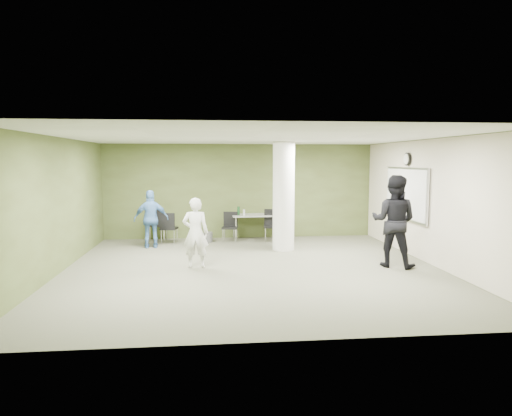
{
  "coord_description": "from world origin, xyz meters",
  "views": [
    {
      "loc": [
        -0.91,
        -9.59,
        2.32
      ],
      "look_at": [
        0.18,
        1.0,
        1.2
      ],
      "focal_mm": 32.0,
      "sensor_mm": 36.0,
      "label": 1
    }
  ],
  "objects": [
    {
      "name": "wall_back",
      "position": [
        0.0,
        4.0,
        1.4
      ],
      "size": [
        8.0,
        2.8,
        0.02
      ],
      "primitive_type": "cube",
      "rotation": [
        1.57,
        0.0,
        0.0
      ],
      "color": "#444D24",
      "rests_on": "floor"
    },
    {
      "name": "man_blue",
      "position": [
        -2.45,
        2.6,
        0.77
      ],
      "size": [
        0.95,
        0.51,
        1.54
      ],
      "primitive_type": "imported",
      "rotation": [
        0.0,
        0.0,
        3.3
      ],
      "color": "#4774B0",
      "rests_on": "floor"
    },
    {
      "name": "wastebasket",
      "position": [
        -0.95,
        3.28,
        0.15
      ],
      "size": [
        0.25,
        0.25,
        0.29
      ],
      "primitive_type": "cylinder",
      "color": "#4C4C4C",
      "rests_on": "floor"
    },
    {
      "name": "column",
      "position": [
        1.0,
        2.0,
        1.4
      ],
      "size": [
        0.56,
        0.56,
        2.8
      ],
      "primitive_type": "cylinder",
      "color": "silver",
      "rests_on": "floor"
    },
    {
      "name": "whiteboard",
      "position": [
        3.92,
        1.2,
        1.5
      ],
      "size": [
        0.05,
        2.3,
        1.3
      ],
      "color": "silver",
      "rests_on": "wall_right_cream"
    },
    {
      "name": "chair_table_left",
      "position": [
        -0.32,
        3.31,
        0.49
      ],
      "size": [
        0.49,
        0.49,
        0.85
      ],
      "rotation": [
        0.0,
        0.0,
        -0.16
      ],
      "color": "black",
      "rests_on": "floor"
    },
    {
      "name": "floor",
      "position": [
        0.0,
        0.0,
        0.0
      ],
      "size": [
        8.0,
        8.0,
        0.0
      ],
      "primitive_type": "plane",
      "color": "#535543",
      "rests_on": "ground"
    },
    {
      "name": "chair_back_left",
      "position": [
        -2.4,
        3.56,
        0.55
      ],
      "size": [
        0.53,
        0.53,
        0.95
      ],
      "rotation": [
        0.0,
        0.0,
        3.01
      ],
      "color": "black",
      "rests_on": "floor"
    },
    {
      "name": "ceiling",
      "position": [
        0.0,
        0.0,
        2.8
      ],
      "size": [
        8.0,
        8.0,
        0.0
      ],
      "primitive_type": "plane",
      "rotation": [
        3.14,
        0.0,
        0.0
      ],
      "color": "white",
      "rests_on": "wall_back"
    },
    {
      "name": "man_black",
      "position": [
        3.08,
        -0.11,
        1.0
      ],
      "size": [
        1.23,
        1.17,
        2.0
      ],
      "primitive_type": "imported",
      "rotation": [
        0.0,
        0.0,
        2.57
      ],
      "color": "black",
      "rests_on": "floor"
    },
    {
      "name": "chair_table_right",
      "position": [
        0.86,
        3.19,
        0.54
      ],
      "size": [
        0.51,
        0.51,
        0.93
      ],
      "rotation": [
        0.0,
        0.0,
        -0.11
      ],
      "color": "black",
      "rests_on": "floor"
    },
    {
      "name": "wall_clock",
      "position": [
        3.92,
        1.2,
        2.35
      ],
      "size": [
        0.06,
        0.32,
        0.32
      ],
      "color": "black",
      "rests_on": "wall_right_cream"
    },
    {
      "name": "wall_left",
      "position": [
        -4.0,
        0.0,
        1.4
      ],
      "size": [
        0.02,
        8.0,
        2.8
      ],
      "primitive_type": "cube",
      "color": "#444D24",
      "rests_on": "floor"
    },
    {
      "name": "chair_back_right",
      "position": [
        -2.05,
        3.1,
        0.51
      ],
      "size": [
        0.5,
        0.5,
        0.88
      ],
      "rotation": [
        0.0,
        0.0,
        2.99
      ],
      "color": "black",
      "rests_on": "floor"
    },
    {
      "name": "folding_table",
      "position": [
        0.5,
        3.54,
        0.7
      ],
      "size": [
        1.6,
        0.77,
        0.99
      ],
      "rotation": [
        0.0,
        0.0,
        0.05
      ],
      "color": "gray",
      "rests_on": "floor"
    },
    {
      "name": "wall_right_cream",
      "position": [
        4.0,
        0.0,
        1.4
      ],
      "size": [
        0.02,
        8.0,
        2.8
      ],
      "primitive_type": "cube",
      "color": "beige",
      "rests_on": "floor"
    },
    {
      "name": "woman_white",
      "position": [
        -1.21,
        0.22,
        0.76
      ],
      "size": [
        0.57,
        0.39,
        1.53
      ],
      "primitive_type": "imported",
      "rotation": [
        0.0,
        0.0,
        3.1
      ],
      "color": "silver",
      "rests_on": "floor"
    }
  ]
}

